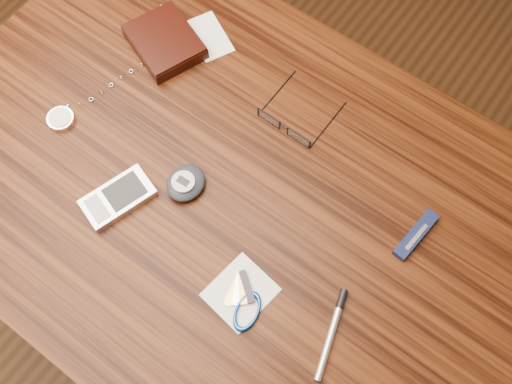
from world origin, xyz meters
TOP-DOWN VIEW (x-y plane):
  - ground at (0.00, 0.00)m, footprint 3.80×3.80m
  - desk at (0.00, 0.00)m, footprint 1.00×0.70m
  - wallet_and_card at (-0.24, 0.15)m, footprint 0.18×0.18m
  - eyeglasses at (0.02, 0.14)m, footprint 0.11×0.11m
  - pocket_watch at (-0.28, -0.06)m, footprint 0.07×0.30m
  - pda_phone at (-0.11, -0.11)m, footprint 0.09×0.12m
  - pedometer at (-0.04, -0.04)m, footprint 0.06×0.07m
  - notepad_keys at (0.14, -0.13)m, footprint 0.10×0.10m
  - pocket_knife at (0.28, 0.10)m, footprint 0.03×0.09m
  - silver_pen at (0.26, -0.08)m, footprint 0.05×0.13m

SIDE VIEW (x-z plane):
  - ground at x=0.00m, z-range 0.00..0.00m
  - desk at x=0.00m, z-range 0.27..1.02m
  - notepad_keys at x=0.14m, z-range 0.75..0.76m
  - silver_pen at x=0.26m, z-range 0.75..0.76m
  - pocket_knife at x=0.28m, z-range 0.75..0.76m
  - pocket_watch at x=-0.28m, z-range 0.75..0.76m
  - pda_phone at x=-0.11m, z-range 0.75..0.77m
  - eyeglasses at x=0.02m, z-range 0.75..0.77m
  - pedometer at x=-0.04m, z-range 0.75..0.78m
  - wallet_and_card at x=-0.24m, z-range 0.75..0.78m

